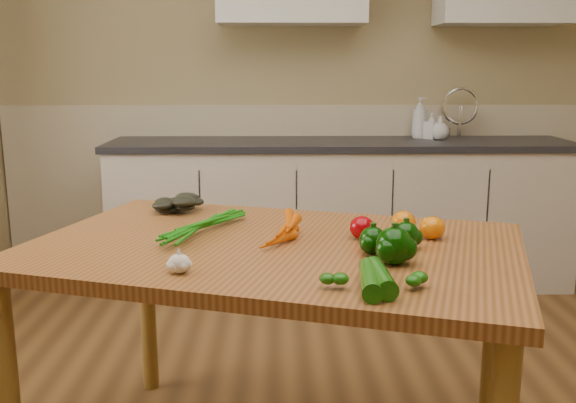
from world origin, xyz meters
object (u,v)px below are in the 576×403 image
(soap_bottle_a, at_px, (420,118))
(soap_bottle_c, at_px, (440,128))
(garlic_bulb, at_px, (179,263))
(pepper_a, at_px, (373,241))
(zucchini_a, at_px, (380,278))
(pepper_c, at_px, (394,246))
(carrot_bunch, at_px, (259,226))
(tomato_a, at_px, (362,228))
(leafy_greens, at_px, (176,197))
(table, at_px, (274,270))
(tomato_c, at_px, (432,228))
(pepper_b, at_px, (406,236))
(zucchini_b, at_px, (370,280))
(soap_bottle_b, at_px, (431,126))
(tomato_b, at_px, (403,222))

(soap_bottle_a, xyz_separation_m, soap_bottle_c, (0.11, -0.08, -0.06))
(garlic_bulb, relative_size, pepper_a, 0.75)
(zucchini_a, bearing_deg, pepper_c, 70.77)
(carrot_bunch, bearing_deg, soap_bottle_a, 82.32)
(tomato_a, relative_size, zucchini_a, 0.40)
(soap_bottle_a, distance_m, leafy_greens, 2.13)
(table, height_order, tomato_c, tomato_c)
(soap_bottle_c, height_order, leafy_greens, soap_bottle_c)
(zucchini_a, bearing_deg, pepper_b, 69.12)
(garlic_bulb, bearing_deg, table, 49.39)
(soap_bottle_c, height_order, zucchini_b, soap_bottle_c)
(soap_bottle_b, height_order, carrot_bunch, soap_bottle_b)
(zucchini_a, relative_size, zucchini_b, 0.94)
(leafy_greens, xyz_separation_m, tomato_c, (0.88, -0.42, -0.02))
(table, relative_size, carrot_bunch, 6.17)
(leafy_greens, distance_m, pepper_a, 0.88)
(tomato_b, xyz_separation_m, zucchini_b, (-0.19, -0.55, -0.01))
(zucchini_a, bearing_deg, tomato_a, 87.94)
(soap_bottle_c, bearing_deg, tomato_a, -7.73)
(soap_bottle_c, bearing_deg, pepper_b, -3.83)
(soap_bottle_b, xyz_separation_m, leafy_greens, (-1.36, -1.63, -0.12))
(pepper_a, bearing_deg, pepper_b, 25.26)
(pepper_b, relative_size, pepper_c, 0.80)
(soap_bottle_b, height_order, zucchini_a, soap_bottle_b)
(pepper_a, distance_m, pepper_c, 0.11)
(tomato_c, bearing_deg, tomato_a, 178.15)
(tomato_c, height_order, zucchini_b, tomato_c)
(pepper_a, height_order, pepper_b, pepper_b)
(pepper_b, bearing_deg, garlic_bulb, -161.48)
(garlic_bulb, xyz_separation_m, zucchini_a, (0.52, -0.13, 0.00))
(soap_bottle_b, relative_size, zucchini_a, 0.82)
(tomato_b, relative_size, zucchini_b, 0.38)
(zucchini_b, bearing_deg, table, 119.12)
(soap_bottle_a, height_order, carrot_bunch, soap_bottle_a)
(garlic_bulb, distance_m, zucchini_a, 0.53)
(pepper_c, relative_size, zucchini_b, 0.49)
(soap_bottle_a, relative_size, garlic_bulb, 4.25)
(carrot_bunch, height_order, tomato_b, carrot_bunch)
(pepper_c, distance_m, zucchini_a, 0.22)
(soap_bottle_a, distance_m, soap_bottle_c, 0.15)
(soap_bottle_a, xyz_separation_m, tomato_b, (-0.49, -2.03, -0.19))
(tomato_a, bearing_deg, soap_bottle_a, 73.06)
(garlic_bulb, bearing_deg, pepper_b, 18.52)
(pepper_a, xyz_separation_m, tomato_c, (0.21, 0.16, -0.00))
(soap_bottle_a, height_order, zucchini_a, soap_bottle_a)
(pepper_a, relative_size, tomato_a, 1.01)
(tomato_b, bearing_deg, table, -164.78)
(pepper_b, bearing_deg, zucchini_a, -110.88)
(leafy_greens, distance_m, zucchini_a, 1.09)
(tomato_c, relative_size, zucchini_a, 0.40)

